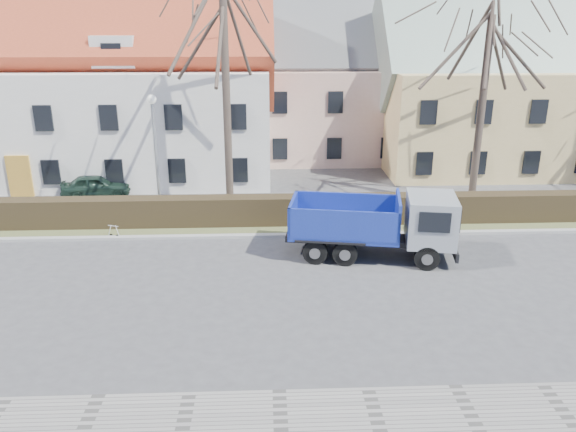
{
  "coord_description": "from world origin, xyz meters",
  "views": [
    {
      "loc": [
        -0.28,
        -17.75,
        8.81
      ],
      "look_at": [
        0.59,
        2.71,
        1.6
      ],
      "focal_mm": 35.0,
      "sensor_mm": 36.0,
      "label": 1
    }
  ],
  "objects_px": {
    "parked_car_a": "(96,186)",
    "dump_truck": "(366,224)",
    "cart_frame": "(110,230)",
    "streetlight": "(156,159)"
  },
  "relations": [
    {
      "from": "dump_truck",
      "to": "parked_car_a",
      "type": "xyz_separation_m",
      "value": [
        -12.72,
        8.38,
        -0.73
      ]
    },
    {
      "from": "streetlight",
      "to": "cart_frame",
      "type": "relative_size",
      "value": 8.4
    },
    {
      "from": "dump_truck",
      "to": "cart_frame",
      "type": "xyz_separation_m",
      "value": [
        -10.53,
        2.43,
        -1.0
      ]
    },
    {
      "from": "cart_frame",
      "to": "dump_truck",
      "type": "bearing_deg",
      "value": -12.99
    },
    {
      "from": "parked_car_a",
      "to": "dump_truck",
      "type": "bearing_deg",
      "value": -132.59
    },
    {
      "from": "dump_truck",
      "to": "cart_frame",
      "type": "height_order",
      "value": "dump_truck"
    },
    {
      "from": "streetlight",
      "to": "cart_frame",
      "type": "bearing_deg",
      "value": -129.56
    },
    {
      "from": "parked_car_a",
      "to": "streetlight",
      "type": "bearing_deg",
      "value": -142.77
    },
    {
      "from": "dump_truck",
      "to": "streetlight",
      "type": "relative_size",
      "value": 1.14
    },
    {
      "from": "streetlight",
      "to": "parked_car_a",
      "type": "distance_m",
      "value": 5.96
    }
  ]
}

